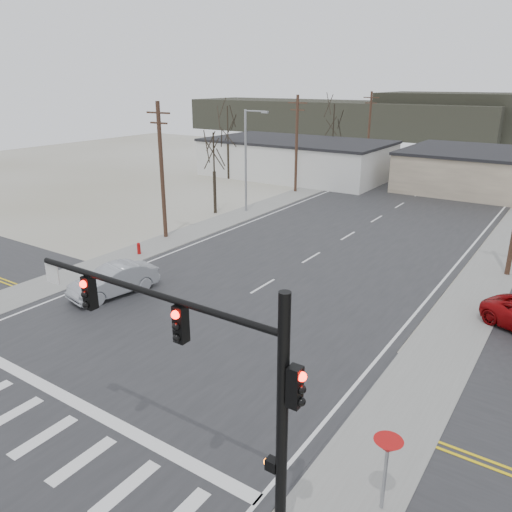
% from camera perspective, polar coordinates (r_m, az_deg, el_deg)
% --- Properties ---
extents(ground, '(140.00, 140.00, 0.00)m').
position_cam_1_polar(ground, '(23.49, -10.12, -9.82)').
color(ground, silver).
rests_on(ground, ground).
extents(main_road, '(18.00, 110.00, 0.05)m').
position_cam_1_polar(main_road, '(34.78, 7.11, 0.26)').
color(main_road, '#252527').
rests_on(main_road, ground).
extents(cross_road, '(90.00, 10.00, 0.04)m').
position_cam_1_polar(cross_road, '(23.48, -10.13, -9.78)').
color(cross_road, '#252527').
rests_on(cross_road, ground).
extents(sidewalk_left, '(3.00, 90.00, 0.06)m').
position_cam_1_polar(sidewalk_left, '(44.18, -2.22, 4.56)').
color(sidewalk_left, gray).
rests_on(sidewalk_left, ground).
extents(sidewalk_right, '(3.00, 90.00, 0.06)m').
position_cam_1_polar(sidewalk_right, '(36.49, 25.81, -0.67)').
color(sidewalk_right, gray).
rests_on(sidewalk_right, ground).
extents(traffic_signal_mast, '(8.95, 0.43, 7.20)m').
position_cam_1_polar(traffic_signal_mast, '(12.57, -4.59, -12.76)').
color(traffic_signal_mast, black).
rests_on(traffic_signal_mast, ground).
extents(fire_hydrant, '(0.24, 0.24, 0.87)m').
position_cam_1_polar(fire_hydrant, '(35.20, -13.25, 0.85)').
color(fire_hydrant, '#A50C0C').
rests_on(fire_hydrant, ground).
extents(yield_sign, '(0.80, 0.80, 2.35)m').
position_cam_1_polar(yield_sign, '(14.70, 14.82, -20.55)').
color(yield_sign, gray).
rests_on(yield_sign, ground).
extents(building_left_far, '(22.30, 12.30, 4.50)m').
position_cam_1_polar(building_left_far, '(63.13, 4.61, 11.08)').
color(building_left_far, silver).
rests_on(building_left_far, ground).
extents(upole_left_b, '(2.20, 0.30, 10.00)m').
position_cam_1_polar(upole_left_b, '(37.68, -10.73, 9.73)').
color(upole_left_b, '#472D21').
rests_on(upole_left_b, ground).
extents(upole_left_c, '(2.20, 0.30, 10.00)m').
position_cam_1_polar(upole_left_c, '(53.65, 4.66, 12.81)').
color(upole_left_c, '#472D21').
rests_on(upole_left_c, ground).
extents(upole_left_d, '(2.20, 0.30, 10.00)m').
position_cam_1_polar(upole_left_d, '(71.67, 12.81, 14.06)').
color(upole_left_d, '#472D21').
rests_on(upole_left_d, ground).
extents(streetlight_main, '(2.40, 0.25, 9.00)m').
position_cam_1_polar(streetlight_main, '(44.88, -0.98, 11.40)').
color(streetlight_main, gray).
rests_on(streetlight_main, ground).
extents(tree_left_near, '(3.30, 3.30, 7.35)m').
position_cam_1_polar(tree_left_near, '(44.58, -4.85, 11.46)').
color(tree_left_near, '#2F271C').
rests_on(tree_left_near, ground).
extents(tree_left_far, '(3.96, 3.96, 8.82)m').
position_cam_1_polar(tree_left_far, '(67.08, 8.86, 14.87)').
color(tree_left_far, '#2F271C').
rests_on(tree_left_far, ground).
extents(tree_left_mid, '(3.96, 3.96, 8.82)m').
position_cam_1_polar(tree_left_mid, '(60.95, -3.26, 14.63)').
color(tree_left_mid, '#2F271C').
rests_on(tree_left_mid, ground).
extents(hill_left, '(70.00, 18.00, 7.00)m').
position_cam_1_polar(hill_left, '(117.71, 9.24, 15.37)').
color(hill_left, '#333026').
rests_on(hill_left, ground).
extents(sedan_crossing, '(2.64, 5.22, 1.64)m').
position_cam_1_polar(sedan_crossing, '(28.85, -15.94, -2.68)').
color(sedan_crossing, '#91959B').
rests_on(sedan_crossing, main_road).
extents(car_far_b, '(1.70, 4.13, 1.40)m').
position_cam_1_polar(car_far_b, '(73.14, 20.43, 9.90)').
color(car_far_b, black).
rests_on(car_far_b, main_road).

